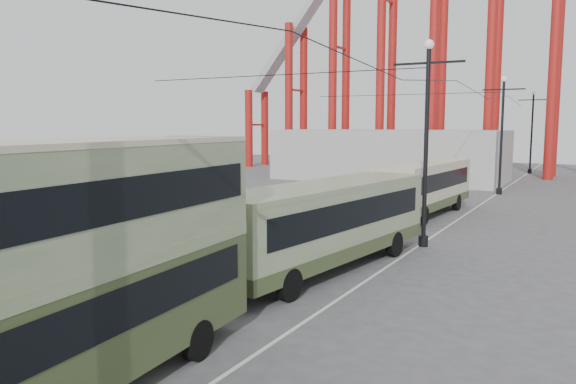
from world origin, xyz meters
The scene contains 9 objects.
road_markings centered at (-0.86, 19.70, 0.01)m, with size 12.52×120.00×0.01m.
lamp_post_mid centered at (5.60, 18.00, 4.68)m, with size 3.20×0.44×9.32m.
lamp_post_far centered at (5.60, 40.00, 4.68)m, with size 3.20×0.44×9.32m.
lamp_post_distant centered at (5.60, 62.00, 4.68)m, with size 3.20×0.44×9.32m.
fairground_shed centered at (-6.00, 47.00, 2.50)m, with size 22.00×10.00×5.00m, color #ABAAA5.
double_decker_bus centered at (3.43, 0.13, 2.96)m, with size 3.13×10.00×5.29m.
single_decker_green centered at (3.41, 12.04, 1.89)m, with size 4.23×12.09×3.35m.
single_decker_cream centered at (3.12, 26.94, 1.84)m, with size 3.40×10.65×3.26m.
pedestrian centered at (-0.37, 11.22, 0.84)m, with size 0.62×0.40×1.69m, color black.
Camera 1 is at (12.48, -7.22, 5.61)m, focal length 35.00 mm.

